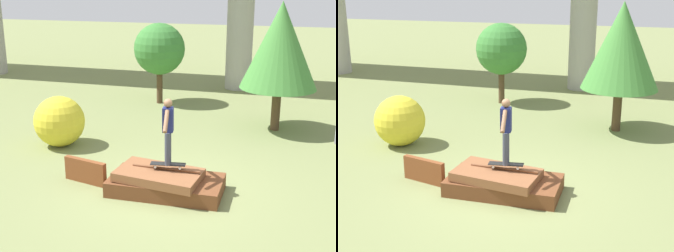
{
  "view_description": "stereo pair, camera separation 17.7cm",
  "coord_description": "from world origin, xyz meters",
  "views": [
    {
      "loc": [
        2.69,
        -9.0,
        4.47
      ],
      "look_at": [
        0.04,
        0.02,
        1.52
      ],
      "focal_mm": 50.0,
      "sensor_mm": 36.0,
      "label": 1
    },
    {
      "loc": [
        2.86,
        -8.95,
        4.47
      ],
      "look_at": [
        0.04,
        0.02,
        1.52
      ],
      "focal_mm": 50.0,
      "sensor_mm": 36.0,
      "label": 2
    }
  ],
  "objects": [
    {
      "name": "ground_plane",
      "position": [
        0.0,
        0.0,
        0.0
      ],
      "size": [
        80.0,
        80.0,
        0.0
      ],
      "primitive_type": "plane",
      "color": "olive"
    },
    {
      "name": "scrap_plank_loose",
      "position": [
        -1.92,
        -0.03,
        0.28
      ],
      "size": [
        1.11,
        0.37,
        0.56
      ],
      "color": "brown",
      "rests_on": "ground_plane"
    },
    {
      "name": "skater",
      "position": [
        0.04,
        0.02,
        1.49
      ],
      "size": [
        0.25,
        1.03,
        1.45
      ],
      "color": "#383D4C",
      "rests_on": "skateboard"
    },
    {
      "name": "tree_behind_right",
      "position": [
        -2.47,
        7.43,
        2.03
      ],
      "size": [
        1.89,
        1.89,
        2.99
      ],
      "color": "#4C3823",
      "rests_on": "ground_plane"
    },
    {
      "name": "bush_yellow_flowering",
      "position": [
        -3.72,
        2.09,
        0.71
      ],
      "size": [
        1.42,
        1.42,
        1.42
      ],
      "color": "gold",
      "rests_on": "ground_plane"
    },
    {
      "name": "skateboard",
      "position": [
        0.04,
        0.02,
        0.66
      ],
      "size": [
        0.79,
        0.32,
        0.09
      ],
      "color": "black",
      "rests_on": "scrap_pile"
    },
    {
      "name": "scrap_pile",
      "position": [
        -0.04,
        -0.03,
        0.24
      ],
      "size": [
        2.5,
        1.37,
        0.58
      ],
      "color": "brown",
      "rests_on": "ground_plane"
    },
    {
      "name": "tree_behind_left",
      "position": [
        1.96,
        5.26,
        2.6
      ],
      "size": [
        2.31,
        2.31,
        3.9
      ],
      "color": "#4C3823",
      "rests_on": "ground_plane"
    }
  ]
}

